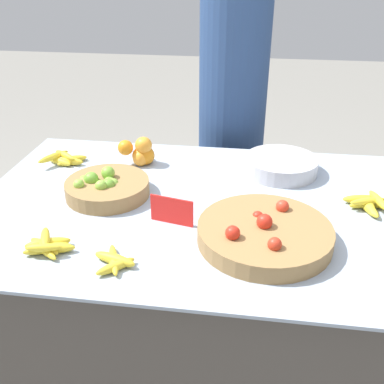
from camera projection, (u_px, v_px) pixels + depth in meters
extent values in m
plane|color=gray|center=(192.00, 334.00, 2.00)|extent=(12.00, 12.00, 0.00)
cube|color=#4C4742|center=(192.00, 275.00, 1.84)|extent=(1.58, 1.08, 0.65)
cube|color=#99A8BC|center=(192.00, 205.00, 1.69)|extent=(1.64, 1.12, 0.01)
cylinder|color=olive|center=(108.00, 188.00, 1.73)|extent=(0.32, 0.32, 0.06)
sphere|color=#6BA333|center=(86.00, 185.00, 1.74)|extent=(0.05, 0.05, 0.05)
sphere|color=#7AB238|center=(85.00, 182.00, 1.76)|extent=(0.06, 0.06, 0.06)
sphere|color=#89BC42|center=(112.00, 185.00, 1.71)|extent=(0.05, 0.05, 0.05)
sphere|color=#89BC42|center=(101.00, 186.00, 1.67)|extent=(0.04, 0.04, 0.04)
sphere|color=#6BA333|center=(108.00, 185.00, 1.69)|extent=(0.05, 0.05, 0.05)
sphere|color=#7AB238|center=(118.00, 180.00, 1.79)|extent=(0.05, 0.05, 0.05)
sphere|color=#7AB238|center=(108.00, 173.00, 1.74)|extent=(0.05, 0.05, 0.05)
sphere|color=#7AB238|center=(109.00, 182.00, 1.72)|extent=(0.04, 0.04, 0.04)
sphere|color=#89BC42|center=(106.00, 200.00, 1.65)|extent=(0.05, 0.05, 0.05)
sphere|color=#89BC42|center=(110.00, 194.00, 1.68)|extent=(0.06, 0.06, 0.06)
sphere|color=#6BA333|center=(91.00, 179.00, 1.71)|extent=(0.05, 0.05, 0.05)
sphere|color=#89BC42|center=(79.00, 184.00, 1.68)|extent=(0.04, 0.04, 0.04)
cylinder|color=olive|center=(265.00, 234.00, 1.45)|extent=(0.44, 0.44, 0.06)
sphere|color=red|center=(275.00, 244.00, 1.33)|extent=(0.04, 0.04, 0.04)
sphere|color=red|center=(253.00, 239.00, 1.43)|extent=(0.04, 0.04, 0.04)
sphere|color=red|center=(282.00, 206.00, 1.52)|extent=(0.04, 0.04, 0.04)
sphere|color=red|center=(224.00, 232.00, 1.44)|extent=(0.04, 0.04, 0.04)
sphere|color=red|center=(264.00, 222.00, 1.43)|extent=(0.05, 0.05, 0.05)
sphere|color=red|center=(232.00, 239.00, 1.39)|extent=(0.05, 0.05, 0.05)
sphere|color=red|center=(280.00, 242.00, 1.40)|extent=(0.04, 0.04, 0.04)
sphere|color=red|center=(258.00, 217.00, 1.50)|extent=(0.04, 0.04, 0.04)
sphere|color=red|center=(233.00, 233.00, 1.37)|extent=(0.05, 0.05, 0.05)
sphere|color=red|center=(265.00, 230.00, 1.44)|extent=(0.05, 0.05, 0.05)
sphere|color=orange|center=(141.00, 156.00, 1.98)|extent=(0.08, 0.08, 0.08)
sphere|color=orange|center=(141.00, 158.00, 1.97)|extent=(0.07, 0.07, 0.07)
sphere|color=orange|center=(145.00, 155.00, 1.98)|extent=(0.08, 0.08, 0.08)
sphere|color=orange|center=(141.00, 153.00, 2.02)|extent=(0.07, 0.07, 0.07)
sphere|color=orange|center=(144.00, 145.00, 1.96)|extent=(0.08, 0.08, 0.08)
sphere|color=orange|center=(125.00, 148.00, 1.96)|extent=(0.07, 0.07, 0.07)
cylinder|color=#B7B7BF|center=(281.00, 165.00, 1.91)|extent=(0.31, 0.31, 0.07)
cube|color=red|center=(172.00, 211.00, 1.54)|extent=(0.15, 0.04, 0.10)
ellipsoid|color=yellow|center=(115.00, 259.00, 1.35)|extent=(0.14, 0.07, 0.03)
ellipsoid|color=yellow|center=(115.00, 266.00, 1.32)|extent=(0.11, 0.11, 0.03)
ellipsoid|color=yellow|center=(114.00, 260.00, 1.35)|extent=(0.08, 0.16, 0.03)
ellipsoid|color=yellow|center=(114.00, 259.00, 1.36)|extent=(0.14, 0.07, 0.03)
ellipsoid|color=yellow|center=(69.00, 161.00, 1.98)|extent=(0.13, 0.04, 0.03)
ellipsoid|color=yellow|center=(72.00, 160.00, 2.00)|extent=(0.11, 0.12, 0.03)
ellipsoid|color=yellow|center=(70.00, 159.00, 2.00)|extent=(0.14, 0.10, 0.03)
ellipsoid|color=yellow|center=(59.00, 161.00, 1.99)|extent=(0.13, 0.08, 0.03)
ellipsoid|color=yellow|center=(65.00, 155.00, 1.99)|extent=(0.13, 0.10, 0.03)
ellipsoid|color=yellow|center=(53.00, 157.00, 1.98)|extent=(0.10, 0.15, 0.03)
ellipsoid|color=yellow|center=(44.00, 246.00, 1.41)|extent=(0.13, 0.09, 0.03)
ellipsoid|color=yellow|center=(48.00, 243.00, 1.43)|extent=(0.14, 0.09, 0.03)
ellipsoid|color=yellow|center=(51.00, 248.00, 1.40)|extent=(0.15, 0.06, 0.03)
ellipsoid|color=yellow|center=(46.00, 249.00, 1.40)|extent=(0.14, 0.09, 0.03)
ellipsoid|color=yellow|center=(43.00, 249.00, 1.40)|extent=(0.14, 0.11, 0.03)
ellipsoid|color=yellow|center=(45.00, 238.00, 1.41)|extent=(0.07, 0.12, 0.03)
ellipsoid|color=yellow|center=(44.00, 248.00, 1.37)|extent=(0.12, 0.05, 0.03)
ellipsoid|color=yellow|center=(369.00, 206.00, 1.64)|extent=(0.04, 0.14, 0.03)
ellipsoid|color=yellow|center=(374.00, 202.00, 1.66)|extent=(0.15, 0.11, 0.03)
ellipsoid|color=yellow|center=(364.00, 204.00, 1.65)|extent=(0.12, 0.07, 0.03)
ellipsoid|color=yellow|center=(362.00, 199.00, 1.68)|extent=(0.15, 0.05, 0.04)
ellipsoid|color=yellow|center=(367.00, 207.00, 1.63)|extent=(0.08, 0.15, 0.03)
ellipsoid|color=yellow|center=(368.00, 201.00, 1.63)|extent=(0.14, 0.07, 0.03)
ellipsoid|color=yellow|center=(378.00, 200.00, 1.63)|extent=(0.06, 0.15, 0.03)
cylinder|color=navy|center=(232.00, 108.00, 2.38)|extent=(0.35, 0.35, 1.54)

